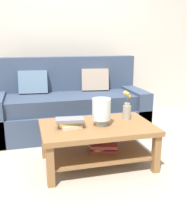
{
  "coord_description": "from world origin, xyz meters",
  "views": [
    {
      "loc": [
        -0.7,
        -2.81,
        1.29
      ],
      "look_at": [
        -0.01,
        -0.21,
        0.54
      ],
      "focal_mm": 41.47,
      "sensor_mm": 36.0,
      "label": 1
    }
  ],
  "objects_px": {
    "book_stack_main": "(70,123)",
    "flower_pitcher": "(127,109)",
    "couch": "(69,107)",
    "coffee_table": "(98,136)",
    "glass_hurricane_vase": "(101,110)"
  },
  "relations": [
    {
      "from": "coffee_table",
      "to": "flower_pitcher",
      "type": "distance_m",
      "value": 0.46
    },
    {
      "from": "flower_pitcher",
      "to": "coffee_table",
      "type": "bearing_deg",
      "value": -161.99
    },
    {
      "from": "couch",
      "to": "flower_pitcher",
      "type": "height_order",
      "value": "couch"
    },
    {
      "from": "glass_hurricane_vase",
      "to": "couch",
      "type": "bearing_deg",
      "value": 97.13
    },
    {
      "from": "couch",
      "to": "glass_hurricane_vase",
      "type": "distance_m",
      "value": 1.19
    },
    {
      "from": "book_stack_main",
      "to": "glass_hurricane_vase",
      "type": "bearing_deg",
      "value": -2.62
    },
    {
      "from": "coffee_table",
      "to": "book_stack_main",
      "type": "bearing_deg",
      "value": 179.07
    },
    {
      "from": "coffee_table",
      "to": "glass_hurricane_vase",
      "type": "xyz_separation_m",
      "value": [
        0.04,
        -0.01,
        0.29
      ]
    },
    {
      "from": "flower_pitcher",
      "to": "couch",
      "type": "bearing_deg",
      "value": 114.87
    },
    {
      "from": "coffee_table",
      "to": "book_stack_main",
      "type": "relative_size",
      "value": 3.89
    },
    {
      "from": "couch",
      "to": "coffee_table",
      "type": "distance_m",
      "value": 1.15
    },
    {
      "from": "coffee_table",
      "to": "glass_hurricane_vase",
      "type": "bearing_deg",
      "value": -15.58
    },
    {
      "from": "book_stack_main",
      "to": "flower_pitcher",
      "type": "distance_m",
      "value": 0.67
    },
    {
      "from": "book_stack_main",
      "to": "flower_pitcher",
      "type": "height_order",
      "value": "flower_pitcher"
    },
    {
      "from": "couch",
      "to": "glass_hurricane_vase",
      "type": "height_order",
      "value": "couch"
    }
  ]
}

